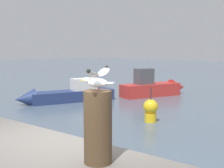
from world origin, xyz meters
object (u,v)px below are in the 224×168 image
(mooring_post, at_px, (98,127))
(channel_buoy, at_px, (151,110))
(boat_navy, at_px, (65,95))
(boat_red, at_px, (156,87))
(seagull, at_px, (97,79))

(mooring_post, bearing_deg, channel_buoy, 117.49)
(boat_navy, height_order, boat_red, boat_red)
(seagull, height_order, boat_red, seagull)
(seagull, xyz_separation_m, boat_navy, (-9.62, 8.31, -2.11))
(seagull, relative_size, boat_red, 0.14)
(mooring_post, distance_m, channel_buoy, 8.46)
(seagull, relative_size, channel_buoy, 0.47)
(boat_navy, bearing_deg, channel_buoy, -9.08)
(boat_navy, distance_m, boat_red, 5.47)
(mooring_post, relative_size, boat_navy, 0.16)
(boat_red, bearing_deg, boat_navy, -118.46)
(seagull, xyz_separation_m, boat_red, (-7.01, 13.12, -2.00))
(mooring_post, distance_m, boat_red, 14.95)
(boat_red, bearing_deg, seagull, -61.87)
(mooring_post, height_order, seagull, seagull)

